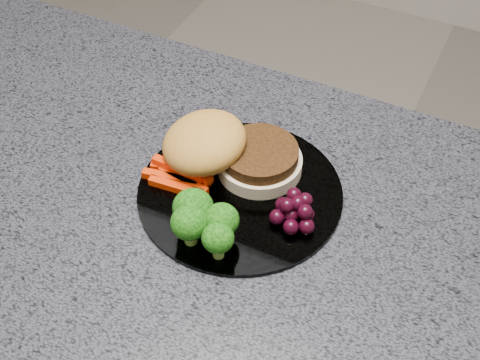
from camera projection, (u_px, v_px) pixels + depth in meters
name	position (u px, v px, depth m)	size (l,w,h in m)	color
countertop	(235.00, 232.00, 0.83)	(1.20, 0.60, 0.04)	#45454E
plate	(240.00, 193.00, 0.85)	(0.26, 0.26, 0.01)	white
burger	(224.00, 151.00, 0.86)	(0.21, 0.17, 0.06)	beige
carrot_sticks	(181.00, 174.00, 0.85)	(0.09, 0.06, 0.02)	red
broccoli	(203.00, 220.00, 0.77)	(0.09, 0.07, 0.06)	olive
grape_bunch	(295.00, 210.00, 0.80)	(0.06, 0.06, 0.03)	black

